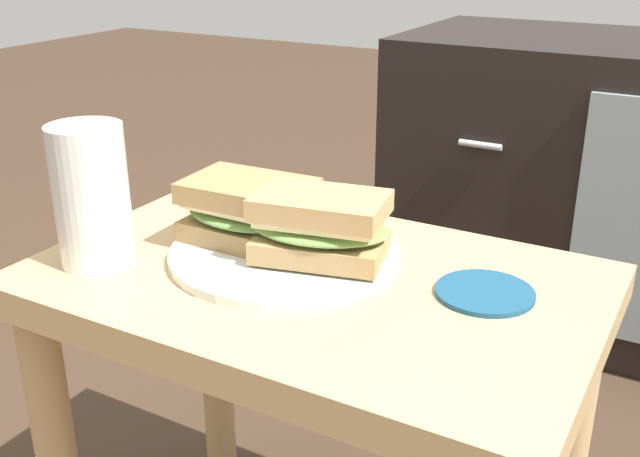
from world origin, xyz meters
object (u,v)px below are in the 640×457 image
object	(u,v)px
sandwich_front	(249,211)
beer_glass	(92,197)
plate	(285,253)
sandwich_back	(321,226)
coaster	(485,293)

from	to	relation	value
sandwich_front	beer_glass	distance (m)	0.16
plate	beer_glass	distance (m)	0.20
sandwich_front	sandwich_back	size ratio (longest dim) A/B	0.92
coaster	plate	bearing A→B (deg)	-174.51
sandwich_back	coaster	world-z (taller)	sandwich_back
sandwich_front	beer_glass	size ratio (longest dim) A/B	0.98
coaster	sandwich_back	bearing A→B (deg)	-171.61
beer_glass	coaster	world-z (taller)	beer_glass
sandwich_back	beer_glass	bearing A→B (deg)	-154.65
plate	sandwich_back	distance (m)	0.06
plate	coaster	world-z (taller)	plate
sandwich_front	beer_glass	world-z (taller)	beer_glass
plate	coaster	xyz separation A→B (m)	(0.21, 0.02, -0.00)
sandwich_front	beer_glass	xyz separation A→B (m)	(-0.12, -0.11, 0.03)
sandwich_back	sandwich_front	bearing A→B (deg)	175.04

